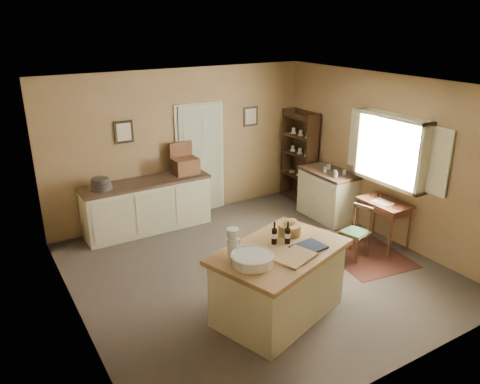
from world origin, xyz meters
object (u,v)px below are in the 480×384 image
at_px(work_island, 278,280).
at_px(shelving_unit, 301,156).
at_px(sideboard, 148,204).
at_px(writing_desk, 384,208).
at_px(right_cabinet, 328,194).
at_px(desk_chair, 355,233).

relative_size(work_island, shelving_unit, 1.04).
xyz_separation_m(sideboard, writing_desk, (3.03, -2.54, 0.18)).
relative_size(work_island, sideboard, 0.86).
height_order(work_island, writing_desk, work_island).
height_order(work_island, right_cabinet, work_island).
relative_size(work_island, writing_desk, 2.32).
bearing_deg(right_cabinet, work_island, -141.84).
bearing_deg(desk_chair, right_cabinet, 51.09).
bearing_deg(right_cabinet, desk_chair, -115.52).
height_order(right_cabinet, shelving_unit, shelving_unit).
relative_size(writing_desk, shelving_unit, 0.45).
bearing_deg(work_island, shelving_unit, 30.16).
bearing_deg(sideboard, writing_desk, -40.03).
xyz_separation_m(sideboard, desk_chair, (2.36, -2.61, -0.08)).
height_order(work_island, shelving_unit, shelving_unit).
bearing_deg(writing_desk, right_cabinet, 90.01).
bearing_deg(writing_desk, desk_chair, -173.98).
height_order(sideboard, right_cabinet, sideboard).
xyz_separation_m(writing_desk, shelving_unit, (0.15, 2.34, 0.24)).
distance_m(desk_chair, right_cabinet, 1.55).
relative_size(writing_desk, desk_chair, 1.02).
relative_size(writing_desk, right_cabinet, 0.74).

